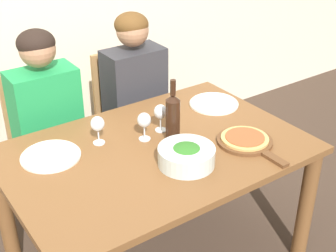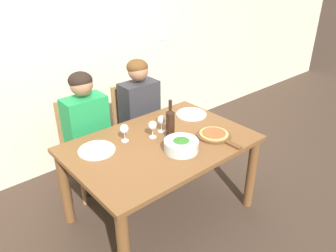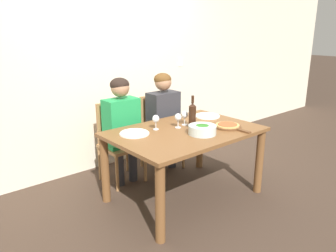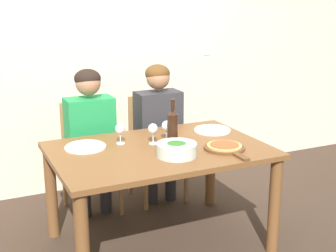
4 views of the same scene
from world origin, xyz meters
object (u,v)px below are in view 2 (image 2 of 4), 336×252
object	(u,v)px
wine_glass_centre	(152,126)
pizza_on_board	(215,135)
chair_left	(84,142)
broccoli_bowl	(181,145)
person_woman	(87,124)
chair_right	(135,124)
wine_bottle	(170,123)
wine_glass_right	(162,121)
dinner_plate_right	(191,114)
person_man	(140,107)
dinner_plate_left	(97,150)
wine_glass_left	(124,130)

from	to	relation	value
wine_glass_centre	pizza_on_board	bearing A→B (deg)	-39.20
chair_left	broccoli_bowl	size ratio (longest dim) A/B	3.38
person_woman	wine_glass_centre	bearing A→B (deg)	-64.62
chair_right	wine_bottle	size ratio (longest dim) A/B	2.72
person_woman	pizza_on_board	size ratio (longest dim) A/B	2.86
wine_bottle	wine_glass_right	bearing A→B (deg)	86.12
dinner_plate_right	wine_glass_centre	world-z (taller)	wine_glass_centre
chair_right	pizza_on_board	distance (m)	1.08
chair_left	chair_right	distance (m)	0.60
chair_left	person_man	bearing A→B (deg)	-10.58
person_man	pizza_on_board	size ratio (longest dim) A/B	2.86
dinner_plate_left	dinner_plate_right	bearing A→B (deg)	-0.24
pizza_on_board	wine_glass_right	distance (m)	0.46
person_woman	person_man	size ratio (longest dim) A/B	1.00
person_woman	dinner_plate_right	world-z (taller)	person_woman
person_man	pizza_on_board	bearing A→B (deg)	-84.73
dinner_plate_left	pizza_on_board	distance (m)	0.97
broccoli_bowl	pizza_on_board	distance (m)	0.36
chair_right	wine_glass_centre	distance (m)	0.86
pizza_on_board	wine_glass_centre	distance (m)	0.52
broccoli_bowl	dinner_plate_right	xyz separation A→B (m)	(0.51, 0.42, -0.04)
chair_left	wine_glass_right	size ratio (longest dim) A/B	6.03
broccoli_bowl	wine_glass_right	distance (m)	0.35
dinner_plate_left	wine_glass_left	distance (m)	0.27
wine_glass_right	wine_glass_left	bearing A→B (deg)	168.22
wine_glass_right	wine_glass_centre	xyz separation A→B (m)	(-0.12, -0.03, 0.00)
wine_bottle	wine_glass_right	xyz separation A→B (m)	(0.01, 0.12, -0.03)
broccoli_bowl	pizza_on_board	size ratio (longest dim) A/B	0.64
chair_right	wine_glass_centre	xyz separation A→B (m)	(-0.32, -0.72, 0.35)
person_man	dinner_plate_left	size ratio (longest dim) A/B	4.19
chair_right	wine_glass_centre	bearing A→B (deg)	-113.78
chair_right	person_woman	xyz separation A→B (m)	(-0.60, -0.11, 0.24)
broccoli_bowl	wine_glass_left	world-z (taller)	wine_glass_left
person_man	pizza_on_board	world-z (taller)	person_man
person_man	wine_glass_centre	world-z (taller)	person_man
dinner_plate_right	chair_left	bearing A→B (deg)	144.09
person_man	wine_bottle	bearing A→B (deg)	-106.24
wine_glass_left	dinner_plate_right	bearing A→B (deg)	0.67
person_woman	pizza_on_board	bearing A→B (deg)	-53.54
chair_left	wine_glass_centre	xyz separation A→B (m)	(0.29, -0.72, 0.35)
chair_right	dinner_plate_right	distance (m)	0.70
chair_right	wine_bottle	xyz separation A→B (m)	(-0.20, -0.81, 0.38)
broccoli_bowl	wine_glass_centre	xyz separation A→B (m)	(-0.04, 0.31, 0.06)
chair_left	wine_bottle	size ratio (longest dim) A/B	2.72
chair_left	person_woman	bearing A→B (deg)	-90.00
broccoli_bowl	wine_glass_centre	size ratio (longest dim) A/B	1.79
wine_glass_left	wine_glass_right	world-z (taller)	same
wine_bottle	broccoli_bowl	bearing A→B (deg)	-109.05
wine_glass_right	chair_right	bearing A→B (deg)	74.18
chair_left	wine_glass_left	bearing A→B (deg)	-82.96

